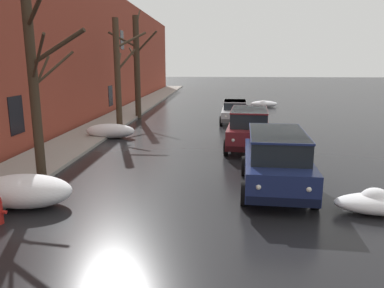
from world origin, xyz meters
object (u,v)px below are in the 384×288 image
(bare_tree_second_along_sidewalk, at_px, (35,76))
(suv_maroon_parked_kerbside_close, at_px, (249,127))
(sedan_silver_parked_kerbside_mid, at_px, (235,111))
(bare_tree_far_down_block, at_px, (137,65))
(bare_tree_mid_block, at_px, (118,73))
(suv_darkblue_approaching_near_lane, at_px, (276,159))

(bare_tree_second_along_sidewalk, bearing_deg, suv_maroon_parked_kerbside_close, 39.12)
(sedan_silver_parked_kerbside_mid, bearing_deg, bare_tree_second_along_sidewalk, -116.74)
(bare_tree_far_down_block, bearing_deg, bare_tree_mid_block, -89.31)
(bare_tree_mid_block, relative_size, suv_maroon_parked_kerbside_close, 1.37)
(bare_tree_mid_block, relative_size, bare_tree_far_down_block, 0.82)
(suv_darkblue_approaching_near_lane, relative_size, sedan_silver_parked_kerbside_mid, 1.08)
(bare_tree_second_along_sidewalk, relative_size, sedan_silver_parked_kerbside_mid, 1.50)
(bare_tree_far_down_block, height_order, suv_maroon_parked_kerbside_close, bare_tree_far_down_block)
(bare_tree_second_along_sidewalk, distance_m, suv_maroon_parked_kerbside_close, 9.33)
(bare_tree_mid_block, distance_m, sedan_silver_parked_kerbside_mid, 7.98)
(sedan_silver_parked_kerbside_mid, bearing_deg, bare_tree_far_down_block, 165.54)
(bare_tree_mid_block, relative_size, suv_darkblue_approaching_near_lane, 1.34)
(bare_tree_second_along_sidewalk, relative_size, suv_maroon_parked_kerbside_close, 1.42)
(bare_tree_far_down_block, distance_m, suv_maroon_parked_kerbside_close, 12.07)
(bare_tree_second_along_sidewalk, xyz_separation_m, bare_tree_far_down_block, (-0.13, 15.04, 0.24))
(sedan_silver_parked_kerbside_mid, bearing_deg, bare_tree_mid_block, -153.13)
(bare_tree_second_along_sidewalk, distance_m, sedan_silver_parked_kerbside_mid, 15.12)
(bare_tree_far_down_block, xyz_separation_m, suv_maroon_parked_kerbside_close, (7.11, -9.36, -2.72))
(bare_tree_far_down_block, height_order, suv_darkblue_approaching_near_lane, bare_tree_far_down_block)
(suv_maroon_parked_kerbside_close, height_order, sedan_silver_parked_kerbside_mid, suv_maroon_parked_kerbside_close)
(bare_tree_mid_block, distance_m, suv_maroon_parked_kerbside_close, 8.51)
(suv_maroon_parked_kerbside_close, bearing_deg, bare_tree_far_down_block, 127.22)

